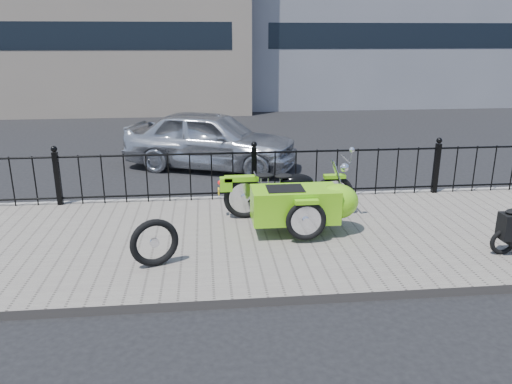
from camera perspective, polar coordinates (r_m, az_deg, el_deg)
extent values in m
plane|color=black|center=(8.14, 0.70, -4.34)|extent=(120.00, 120.00, 0.00)
cube|color=slate|center=(7.66, 1.14, -5.31)|extent=(30.00, 3.80, 0.12)
cube|color=gray|center=(9.47, -0.30, -0.78)|extent=(30.00, 0.10, 0.12)
cylinder|color=black|center=(9.08, -0.23, 4.52)|extent=(14.00, 0.04, 0.04)
cylinder|color=black|center=(9.28, -0.22, 0.00)|extent=(14.00, 0.04, 0.04)
cube|color=black|center=(9.50, -21.73, 1.42)|extent=(0.09, 0.09, 0.96)
sphere|color=black|center=(9.38, -22.10, 4.59)|extent=(0.11, 0.11, 0.11)
cube|color=black|center=(9.18, -0.22, 2.15)|extent=(0.09, 0.09, 0.96)
sphere|color=black|center=(9.05, -0.23, 5.45)|extent=(0.11, 0.11, 0.11)
cube|color=black|center=(10.13, 19.90, 2.56)|extent=(0.09, 0.09, 0.96)
sphere|color=black|center=(10.02, 20.21, 5.55)|extent=(0.11, 0.11, 0.11)
cube|color=black|center=(20.19, -21.55, 16.26)|extent=(12.50, 0.06, 1.00)
cube|color=black|center=(21.99, 15.74, 16.80)|extent=(10.50, 0.06, 1.00)
torus|color=black|center=(8.46, 8.86, -0.37)|extent=(0.69, 0.09, 0.69)
torus|color=black|center=(8.21, -1.32, -0.71)|extent=(0.69, 0.09, 0.69)
torus|color=black|center=(7.25, 5.75, -3.30)|extent=(0.60, 0.08, 0.60)
cube|color=gray|center=(8.29, 3.85, -0.41)|extent=(0.34, 0.22, 0.24)
cylinder|color=black|center=(8.31, 3.84, -0.87)|extent=(1.40, 0.04, 0.04)
ellipsoid|color=black|center=(8.24, 4.71, 1.20)|extent=(0.54, 0.29, 0.26)
cylinder|color=silver|center=(8.34, 10.26, 3.73)|extent=(0.03, 0.56, 0.03)
cylinder|color=silver|center=(8.38, 9.36, 1.66)|extent=(0.25, 0.04, 0.59)
sphere|color=silver|center=(8.36, 10.08, 2.79)|extent=(0.15, 0.15, 0.15)
cube|color=#76D115|center=(8.36, 8.97, 1.78)|extent=(0.36, 0.12, 0.06)
cube|color=#76D115|center=(8.11, -1.69, 1.56)|extent=(0.55, 0.16, 0.08)
ellipsoid|color=black|center=(8.18, 3.21, 1.83)|extent=(0.31, 0.22, 0.08)
ellipsoid|color=black|center=(8.13, 0.98, 1.91)|extent=(0.31, 0.22, 0.08)
sphere|color=red|center=(8.10, -4.15, 1.08)|extent=(0.07, 0.07, 0.07)
cube|color=yellow|center=(8.25, -4.29, 0.07)|extent=(0.02, 0.14, 0.10)
cube|color=#76D115|center=(7.55, 4.44, -1.41)|extent=(1.30, 0.62, 0.50)
ellipsoid|color=#76D115|center=(7.68, 9.22, -1.05)|extent=(0.65, 0.60, 0.54)
cube|color=black|center=(7.45, 3.35, 0.23)|extent=(0.55, 0.43, 0.06)
cube|color=#76D115|center=(7.15, 5.82, -1.13)|extent=(0.34, 0.11, 0.06)
torus|color=black|center=(7.71, 26.39, -5.10)|extent=(0.37, 0.06, 0.37)
torus|color=black|center=(6.66, -11.52, -5.70)|extent=(0.64, 0.32, 0.65)
imported|color=#B4B6BB|center=(11.78, -5.17, 5.98)|extent=(4.37, 3.01, 1.38)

